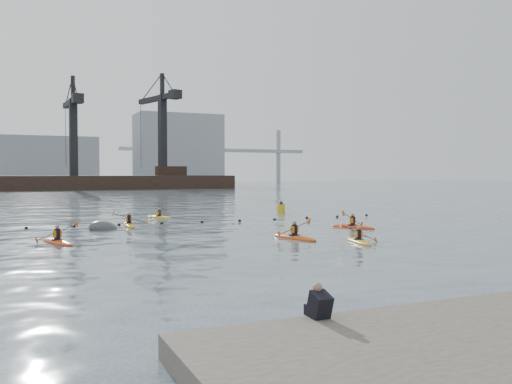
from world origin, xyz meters
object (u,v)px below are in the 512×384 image
mooring_buoy (104,229)px  kayaker_2 (57,241)px  kayaker_5 (159,217)px  nav_buoy (281,208)px  kayaker_3 (129,224)px  kayaker_4 (353,226)px  kayaker_0 (294,237)px  kayaker_1 (359,241)px

mooring_buoy → kayaker_2: bearing=-117.3°
kayaker_5 → nav_buoy: 11.77m
kayaker_3 → mooring_buoy: kayaker_3 is taller
kayaker_4 → kayaker_5: kayaker_4 is taller
kayaker_5 → kayaker_0: bearing=-105.8°
kayaker_1 → mooring_buoy: 16.83m
kayaker_0 → kayaker_1: 3.70m
kayaker_1 → kayaker_5: kayaker_1 is taller
kayaker_0 → kayaker_1: bearing=-65.2°
kayaker_0 → kayaker_5: (-3.55, 17.01, -0.02)m
nav_buoy → mooring_buoy: bearing=-153.6°
kayaker_2 → nav_buoy: size_ratio=2.61×
kayaker_1 → kayaker_4: bearing=71.0°
kayaker_2 → mooring_buoy: (3.25, 6.29, -0.10)m
kayaker_2 → mooring_buoy: size_ratio=1.59×
kayaker_5 → kayaker_1: bearing=-101.2°
kayaker_1 → kayaker_5: size_ratio=1.12×
kayaker_3 → kayaker_5: size_ratio=1.22×
kayaker_4 → nav_buoy: 14.46m
kayaker_1 → nav_buoy: bearing=87.0°
kayaker_2 → nav_buoy: (20.47, 14.83, 0.30)m
kayaker_2 → kayaker_5: bearing=38.3°
kayaker_2 → mooring_buoy: bearing=43.4°
kayaker_1 → nav_buoy: 21.77m
kayaker_2 → kayaker_1: bearing=-42.0°
nav_buoy → kayaker_5: bearing=-174.8°
kayaker_2 → kayaker_4: (18.69, 0.49, 0.00)m
mooring_buoy → nav_buoy: bearing=26.4°
kayaker_1 → kayaker_2: (-14.61, 6.13, 0.01)m
nav_buoy → kayaker_0: bearing=-114.3°
kayaker_4 → kayaker_5: (-9.93, 13.29, -0.02)m
kayaker_5 → mooring_buoy: (-5.50, -7.49, -0.09)m
kayaker_0 → kayaker_5: 17.38m
kayaker_0 → nav_buoy: bearing=52.0°
kayaker_2 → kayaker_3: kayaker_2 is taller
kayaker_3 → kayaker_4: size_ratio=0.98×
kayaker_1 → kayaker_0: bearing=141.1°
kayaker_2 → kayaker_3: (5.17, 7.80, -0.00)m
kayaker_0 → kayaker_4: kayaker_4 is taller
kayaker_1 → kayaker_2: size_ratio=0.90×
kayaker_0 → mooring_buoy: size_ratio=1.65×
kayaker_0 → kayaker_5: bearing=88.1°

